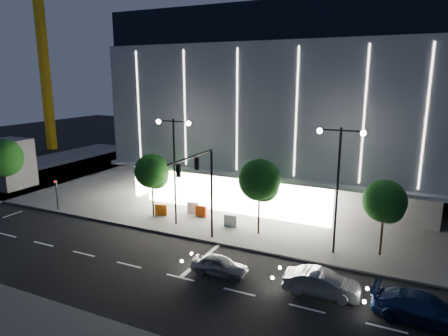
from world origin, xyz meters
TOP-DOWN VIEW (x-y plane):
  - ground at (0.00, 0.00)m, footprint 160.00×160.00m
  - sidewalk_museum at (5.00, 24.00)m, footprint 70.00×40.00m
  - sidewalk_west at (-30.00, 10.00)m, footprint 16.00×50.00m
  - museum at (2.98, 22.31)m, footprint 30.00×25.80m
  - traffic_mast at (1.00, 3.34)m, footprint 0.33×5.89m
  - street_lamp_west at (-3.00, 6.00)m, footprint 3.16×0.36m
  - street_lamp_east at (10.00, 6.00)m, footprint 3.16×0.36m
  - ped_signal_far at (-15.00, 4.50)m, footprint 0.22×0.24m
  - tower_crane at (-40.92, 28.00)m, footprint 32.00×2.00m
  - tree_left at (-5.97, 7.02)m, footprint 3.02×3.02m
  - tree_mid at (4.03, 7.02)m, footprint 3.25×3.25m
  - tree_right at (13.03, 7.02)m, footprint 2.91×2.91m
  - car_lead at (4.02, -0.07)m, footprint 3.72×1.61m
  - car_second at (10.37, 0.28)m, footprint 4.39×1.78m
  - car_third at (15.64, -0.12)m, footprint 5.18×2.36m
  - barrier_a at (-5.39, 7.32)m, footprint 1.13×0.56m
  - barrier_b at (-3.11, 9.10)m, footprint 1.13×0.53m
  - barrier_c at (-1.97, 8.53)m, footprint 1.12×0.37m
  - barrier_d at (1.38, 7.45)m, footprint 1.13×0.42m

SIDE VIEW (x-z plane):
  - ground at x=0.00m, z-range 0.00..0.00m
  - sidewalk_museum at x=5.00m, z-range 0.00..0.15m
  - sidewalk_west at x=-30.00m, z-range 0.00..0.15m
  - car_lead at x=4.02m, z-range 0.00..1.25m
  - barrier_a at x=-5.39m, z-range 0.15..1.15m
  - barrier_b at x=-3.11m, z-range 0.15..1.15m
  - barrier_c at x=-1.97m, z-range 0.15..1.15m
  - barrier_d at x=1.38m, z-range 0.15..1.15m
  - car_second at x=10.37m, z-range 0.00..1.42m
  - car_third at x=15.64m, z-range 0.00..1.47m
  - ped_signal_far at x=-15.00m, z-range 0.39..3.39m
  - tree_right at x=13.03m, z-range 1.13..6.64m
  - tree_left at x=-5.97m, z-range 1.17..6.90m
  - tree_mid at x=4.03m, z-range 1.26..7.41m
  - traffic_mast at x=1.00m, z-range 1.49..8.56m
  - street_lamp_west at x=-3.00m, z-range 1.46..10.46m
  - street_lamp_east at x=10.00m, z-range 1.46..10.46m
  - museum at x=2.98m, z-range 0.27..18.27m
  - tower_crane at x=-40.92m, z-range 6.26..34.76m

